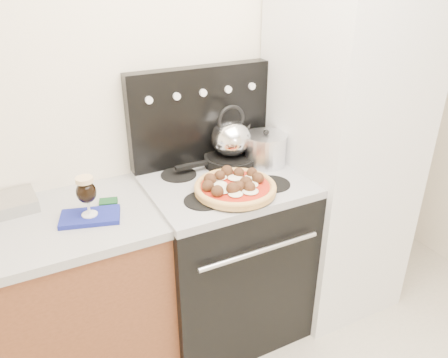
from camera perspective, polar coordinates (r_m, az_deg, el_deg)
room_shell at (r=1.31m, az=14.69°, el=-3.19°), size 3.52×3.01×2.52m
base_cabinet at (r=2.27m, az=-27.22°, el=-16.82°), size 1.45×0.60×0.86m
stove_body at (r=2.40m, az=0.02°, el=-10.40°), size 0.76×0.65×0.88m
cooktop at (r=2.15m, az=0.02°, el=-0.56°), size 0.76×0.65×0.04m
backguard at (r=2.28m, az=-3.17°, el=8.31°), size 0.76×0.08×0.50m
fridge at (r=2.49m, az=14.82°, el=3.60°), size 0.64×0.68×1.90m
foil_sheet at (r=2.14m, az=-26.93°, el=-3.04°), size 0.29×0.22×0.05m
oven_mitt at (r=1.94m, az=-17.08°, el=-4.76°), size 0.28×0.20×0.02m
beer_glass at (r=1.89m, az=-17.48°, el=-2.16°), size 0.10×0.10×0.18m
pizza_pan at (r=2.02m, az=1.47°, el=-1.71°), size 0.39×0.39×0.01m
pizza at (r=2.01m, az=1.48°, el=-0.90°), size 0.40×0.40×0.05m
skillet at (r=2.30m, az=0.89°, el=2.50°), size 0.28×0.28×0.05m
tea_kettle at (r=2.25m, az=0.92°, el=5.74°), size 0.26×0.26×0.23m
stock_pot at (r=2.29m, az=5.43°, el=3.74°), size 0.27×0.27×0.16m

